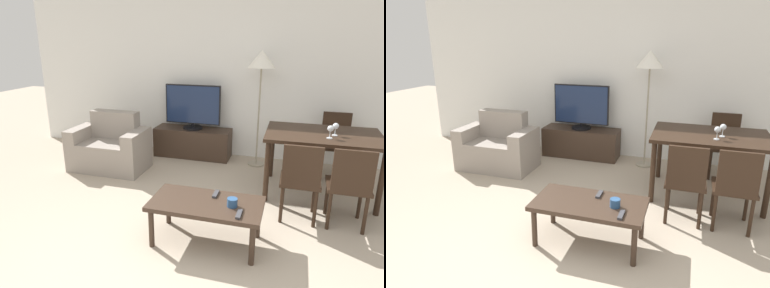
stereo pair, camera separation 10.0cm
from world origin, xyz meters
TOP-DOWN VIEW (x-y plane):
  - wall_back at (0.00, 3.27)m, footprint 7.16×0.06m
  - armchair at (-1.65, 2.16)m, footprint 1.06×0.64m
  - tv_stand at (-0.67, 3.00)m, footprint 1.19×0.41m
  - tv at (-0.67, 3.00)m, footprint 0.87×0.30m
  - coffee_table at (0.15, 0.73)m, footprint 1.01×0.54m
  - dining_table at (1.18, 2.13)m, footprint 1.29×0.89m
  - dining_chair_near at (0.96, 1.38)m, footprint 0.40×0.40m
  - dining_chair_far at (1.41, 2.88)m, footprint 0.40×0.40m
  - dining_chair_near_right at (1.41, 1.38)m, footprint 0.40×0.40m
  - floor_lamp at (0.35, 2.90)m, footprint 0.38×0.38m
  - remote_primary at (0.47, 0.57)m, footprint 0.04×0.15m
  - remote_secondary at (0.20, 0.89)m, footprint 0.04×0.15m
  - cup_white_near at (0.39, 0.71)m, footprint 0.09×0.09m
  - wine_glass_left at (1.30, 2.06)m, footprint 0.07×0.07m
  - wine_glass_center at (1.23, 1.93)m, footprint 0.07×0.07m

SIDE VIEW (x-z plane):
  - tv_stand at x=-0.67m, z-range 0.00..0.46m
  - armchair at x=-1.65m, z-range -0.11..0.70m
  - coffee_table at x=0.15m, z-range 0.16..0.56m
  - remote_primary at x=0.47m, z-range 0.41..0.43m
  - remote_secondary at x=0.20m, z-range 0.41..0.43m
  - cup_white_near at x=0.39m, z-range 0.41..0.49m
  - dining_chair_near at x=0.96m, z-range 0.05..0.90m
  - dining_chair_far at x=1.41m, z-range 0.05..0.90m
  - dining_chair_near_right at x=1.41m, z-range 0.05..0.90m
  - dining_table at x=1.18m, z-range 0.29..1.05m
  - tv at x=-0.67m, z-range 0.46..1.14m
  - wine_glass_left at x=1.30m, z-range 0.79..0.93m
  - wine_glass_center at x=1.23m, z-range 0.79..0.93m
  - wall_back at x=0.00m, z-range 0.00..2.70m
  - floor_lamp at x=0.35m, z-range 0.64..2.30m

